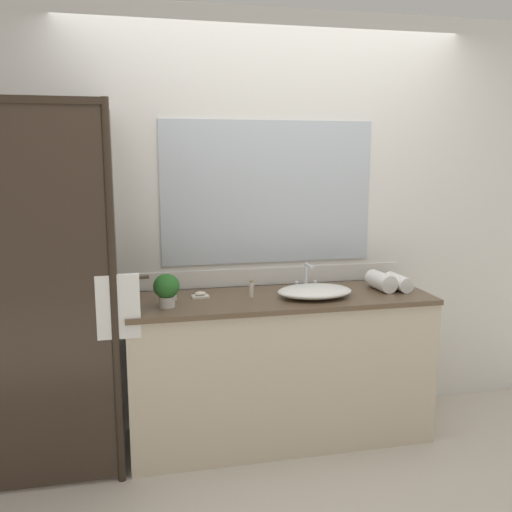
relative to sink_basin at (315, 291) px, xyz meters
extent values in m
plane|color=beige|center=(-0.19, 0.06, -0.93)|extent=(8.00, 8.00, 0.00)
cube|color=silver|center=(-0.19, 0.40, 0.37)|extent=(4.40, 0.05, 2.60)
cube|color=silver|center=(-0.19, 0.37, 0.02)|extent=(1.80, 0.01, 0.11)
cube|color=silver|center=(-0.19, 0.37, 0.56)|extent=(1.35, 0.01, 0.89)
cube|color=beige|center=(-0.19, 0.07, -0.50)|extent=(1.80, 0.56, 0.87)
cube|color=brown|center=(-0.19, 0.06, -0.05)|extent=(1.80, 0.58, 0.03)
cylinder|color=#2D2319|center=(-1.14, -0.21, 0.07)|extent=(0.04, 0.04, 2.00)
cube|color=#382B21|center=(-1.64, -0.21, 0.07)|extent=(0.96, 0.01, 1.96)
cube|color=#382B21|center=(-1.14, 0.07, 0.07)|extent=(0.01, 0.57, 1.96)
cylinder|color=#2D2319|center=(-1.12, -0.20, 0.18)|extent=(0.32, 0.02, 0.02)
cube|color=white|center=(-1.12, -0.20, 0.03)|extent=(0.22, 0.04, 0.34)
ellipsoid|color=white|center=(0.00, 0.00, 0.00)|extent=(0.45, 0.31, 0.07)
cube|color=silver|center=(0.00, 0.18, -0.03)|extent=(0.17, 0.04, 0.02)
cylinder|color=silver|center=(0.00, 0.18, 0.06)|extent=(0.02, 0.02, 0.15)
cylinder|color=silver|center=(0.00, 0.12, 0.13)|extent=(0.02, 0.12, 0.02)
cylinder|color=silver|center=(-0.06, 0.18, 0.00)|extent=(0.02, 0.02, 0.04)
cylinder|color=silver|center=(0.06, 0.18, 0.00)|extent=(0.02, 0.02, 0.04)
cylinder|color=beige|center=(-0.87, -0.03, 0.00)|extent=(0.09, 0.09, 0.06)
ellipsoid|color=#266224|center=(-0.87, -0.03, 0.08)|extent=(0.15, 0.15, 0.14)
cube|color=silver|center=(-0.66, 0.14, -0.03)|extent=(0.10, 0.07, 0.01)
ellipsoid|color=silver|center=(-0.66, 0.14, -0.01)|extent=(0.07, 0.04, 0.02)
cylinder|color=white|center=(-0.87, 0.14, 0.01)|extent=(0.03, 0.03, 0.09)
cylinder|color=#B7B2A8|center=(-0.87, 0.14, 0.06)|extent=(0.02, 0.02, 0.02)
cylinder|color=silver|center=(-0.37, 0.08, 0.01)|extent=(0.03, 0.03, 0.09)
cylinder|color=#9E895B|center=(-0.37, 0.08, 0.06)|extent=(0.02, 0.02, 0.02)
cylinder|color=silver|center=(-0.82, 0.11, 0.00)|extent=(0.03, 0.03, 0.07)
cylinder|color=#9E895B|center=(-0.82, 0.11, 0.05)|extent=(0.03, 0.03, 0.01)
cylinder|color=white|center=(0.57, 0.06, 0.01)|extent=(0.11, 0.22, 0.09)
cylinder|color=white|center=(0.46, 0.08, 0.02)|extent=(0.13, 0.22, 0.11)
camera|label=1|loc=(-1.04, -3.04, 0.79)|focal=39.11mm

